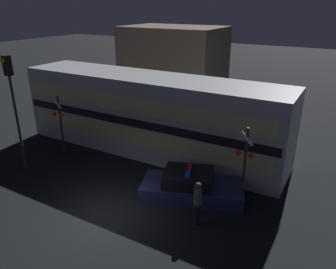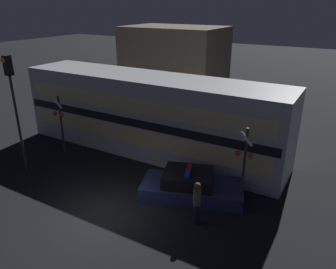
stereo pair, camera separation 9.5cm
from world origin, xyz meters
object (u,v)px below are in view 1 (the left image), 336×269
object	(u,v)px
crossing_signal_near	(245,162)
pedestrian	(198,203)
police_car	(191,186)
traffic_light_corner	(12,95)
train	(149,114)

from	to	relation	value
crossing_signal_near	pedestrian	bearing A→B (deg)	-119.70
police_car	traffic_light_corner	bearing A→B (deg)	174.55
crossing_signal_near	police_car	bearing A→B (deg)	-171.48
pedestrian	traffic_light_corner	bearing A→B (deg)	-177.43
train	crossing_signal_near	distance (m)	7.02
pedestrian	crossing_signal_near	world-z (taller)	crossing_signal_near
train	pedestrian	bearing A→B (deg)	-42.60
train	crossing_signal_near	bearing A→B (deg)	-24.57
police_car	pedestrian	xyz separation A→B (m)	(1.04, -1.62, 0.44)
train	police_car	size ratio (longest dim) A/B	3.22
train	police_car	bearing A→B (deg)	-37.39
police_car	pedestrian	distance (m)	1.97
train	police_car	distance (m)	5.59
train	police_car	xyz separation A→B (m)	(4.24, -3.24, -1.67)
police_car	train	bearing A→B (deg)	123.41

